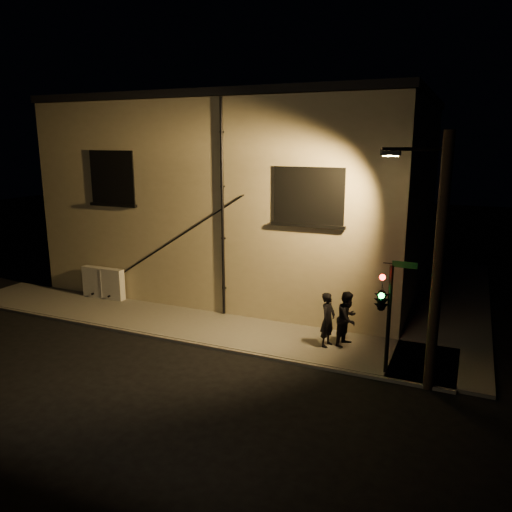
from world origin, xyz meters
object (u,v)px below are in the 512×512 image
at_px(utility_cabinet, 103,283).
at_px(pedestrian_b, 347,319).
at_px(pedestrian_a, 328,320).
at_px(traffic_signal, 382,298).
at_px(streetlamp_pole, 435,258).

distance_m(utility_cabinet, pedestrian_b, 11.10).
bearing_deg(pedestrian_a, traffic_signal, -113.14).
relative_size(pedestrian_b, streetlamp_pole, 0.26).
distance_m(utility_cabinet, pedestrian_a, 10.55).
bearing_deg(streetlamp_pole, traffic_signal, 173.58).
height_order(pedestrian_a, traffic_signal, traffic_signal).
height_order(utility_cabinet, streetlamp_pole, streetlamp_pole).
xyz_separation_m(utility_cabinet, pedestrian_b, (11.06, -0.86, 0.26)).
relative_size(utility_cabinet, traffic_signal, 0.60).
distance_m(pedestrian_b, traffic_signal, 2.55).
height_order(traffic_signal, streetlamp_pole, streetlamp_pole).
bearing_deg(utility_cabinet, pedestrian_a, -6.53).
bearing_deg(traffic_signal, pedestrian_a, 145.93).
xyz_separation_m(pedestrian_b, traffic_signal, (1.36, -1.66, 1.37)).
xyz_separation_m(utility_cabinet, traffic_signal, (12.42, -2.51, 1.63)).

